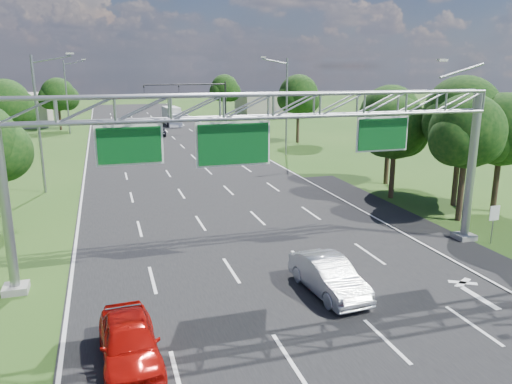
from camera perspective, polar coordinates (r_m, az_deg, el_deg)
name	(u,v)px	position (r m, az deg, el deg)	size (l,w,h in m)	color
ground	(197,182)	(41.07, -6.80, 1.12)	(220.00, 220.00, 0.00)	#224715
road	(197,182)	(41.07, -6.80, 1.12)	(18.00, 180.00, 0.02)	black
road_flare	(421,230)	(30.48, 18.38, -4.16)	(3.00, 30.00, 0.02)	black
sign_gantry	(272,119)	(22.74, 1.88, 8.32)	(23.50, 1.00, 9.56)	gray
regulatory_sign	(494,217)	(29.18, 25.56, -2.55)	(0.60, 0.08, 2.10)	gray
traffic_signal	(202,94)	(75.91, -6.15, 11.05)	(12.21, 0.24, 7.00)	black
streetlight_l_near	(41,118)	(39.80, -23.40, 7.80)	(2.97, 0.22, 10.16)	gray
streetlight_l_far	(68,93)	(74.62, -20.70, 10.50)	(2.97, 0.22, 10.16)	gray
streetlight_r_mid	(285,102)	(52.81, 3.32, 10.22)	(2.97, 0.22, 10.16)	gray
tree_cluster_right	(440,126)	(36.17, 20.32, 7.13)	(9.91, 14.60, 8.68)	#2D2116
tree_verge_lb	(6,106)	(55.30, -26.63, 8.77)	(5.76, 4.80, 8.06)	#2D2116
tree_verge_lc	(58,96)	(79.77, -21.64, 10.17)	(5.76, 4.80, 7.62)	#2D2116
tree_verge_rd	(299,96)	(62.01, 4.91, 10.83)	(5.76, 4.80, 8.28)	#2D2116
tree_verge_re	(225,90)	(90.04, -3.57, 11.60)	(5.76, 4.80, 7.84)	#2D2116
building_left	(2,110)	(88.93, -27.02, 8.34)	(14.00, 10.00, 5.00)	gray
building_right	(271,105)	(96.79, 1.70, 9.91)	(12.00, 9.00, 4.00)	gray
red_coupe	(129,342)	(16.91, -14.27, -16.26)	(1.80, 4.48, 1.53)	#B40D08
silver_sedan	(329,276)	(21.20, 8.29, -9.48)	(1.60, 4.59, 1.51)	silver
car_queue_a	(139,130)	(71.73, -13.25, 6.92)	(1.68, 4.13, 1.20)	white
car_queue_b	(158,131)	(69.52, -11.11, 6.80)	(1.98, 4.30, 1.19)	black
car_queue_c	(124,133)	(67.37, -14.82, 6.49)	(1.73, 4.31, 1.47)	black
box_truck	(172,116)	(82.50, -9.58, 8.52)	(2.49, 7.51, 2.80)	silver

